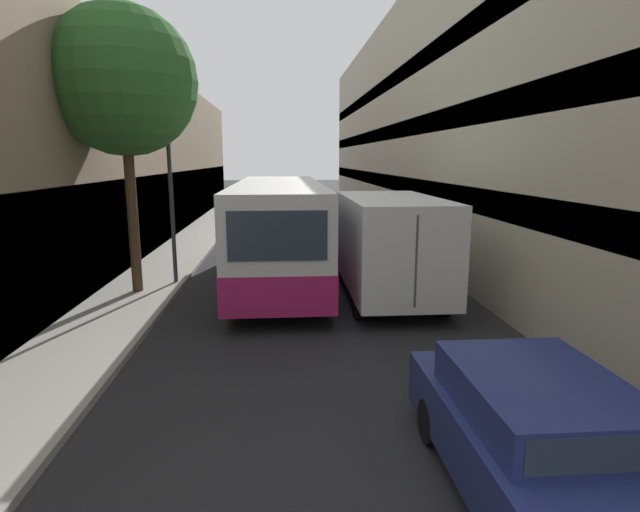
% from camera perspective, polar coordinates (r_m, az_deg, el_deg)
% --- Properties ---
extents(ground_plane, '(150.00, 150.00, 0.00)m').
position_cam_1_polar(ground_plane, '(16.12, -1.33, -2.47)').
color(ground_plane, '#232326').
extents(sidewalk_left, '(2.21, 60.00, 0.14)m').
position_cam_1_polar(sidewalk_left, '(16.60, -18.46, -2.42)').
color(sidewalk_left, '#9E998E').
rests_on(sidewalk_left, ground_plane).
extents(building_left_shopfront, '(2.40, 60.00, 7.82)m').
position_cam_1_polar(building_left_shopfront, '(16.87, -26.57, 9.17)').
color(building_left_shopfront, '#847056').
rests_on(building_left_shopfront, ground_plane).
extents(building_right_apartment, '(2.40, 60.00, 10.66)m').
position_cam_1_polar(building_right_apartment, '(16.96, 18.34, 15.70)').
color(building_right_apartment, '#B7AD93').
rests_on(building_right_apartment, ground_plane).
extents(car_hatchback, '(1.90, 4.14, 1.45)m').
position_cam_1_polar(car_hatchback, '(6.35, 23.81, -18.57)').
color(car_hatchback, navy).
rests_on(car_hatchback, ground_plane).
extents(bus, '(2.58, 10.61, 3.06)m').
position_cam_1_polar(bus, '(15.71, -4.70, 3.15)').
color(bus, silver).
rests_on(bus, ground_plane).
extents(box_truck, '(2.34, 7.16, 2.79)m').
position_cam_1_polar(box_truck, '(14.19, 7.30, 1.89)').
color(box_truck, silver).
rests_on(box_truck, ground_plane).
extents(panel_van, '(1.94, 4.77, 1.92)m').
position_cam_1_polar(panel_van, '(27.54, -5.61, 5.39)').
color(panel_van, navy).
rests_on(panel_van, ground_plane).
extents(street_lamp, '(0.36, 0.80, 6.60)m').
position_cam_1_polar(street_lamp, '(15.23, -17.08, 14.22)').
color(street_lamp, '#38383D').
rests_on(street_lamp, sidewalk_left).
extents(street_tree_left, '(3.85, 3.85, 7.54)m').
position_cam_1_polar(street_tree_left, '(14.62, -21.59, 18.02)').
color(street_tree_left, '#4C3823').
rests_on(street_tree_left, sidewalk_left).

